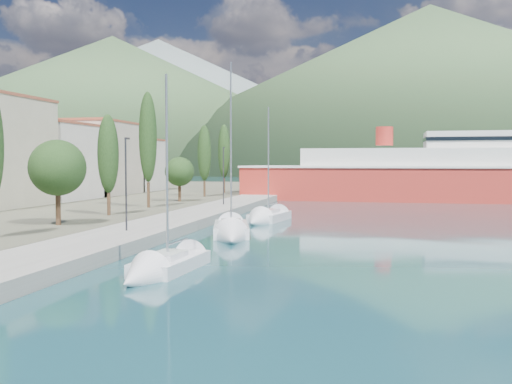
# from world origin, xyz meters

# --- Properties ---
(ground) EXTENTS (1400.00, 1400.00, 0.00)m
(ground) POSITION_xyz_m (0.00, 120.00, 0.00)
(ground) COLOR #18434B
(quay) EXTENTS (5.00, 88.00, 0.80)m
(quay) POSITION_xyz_m (-9.00, 26.00, 0.40)
(quay) COLOR gray
(quay) RESTS_ON ground
(hills_far) EXTENTS (1480.00, 900.00, 180.00)m
(hills_far) POSITION_xyz_m (138.59, 618.73, 77.39)
(hills_far) COLOR slate
(hills_far) RESTS_ON ground
(town_buildings) EXTENTS (9.20, 69.20, 11.30)m
(town_buildings) POSITION_xyz_m (-32.00, 36.91, 5.57)
(town_buildings) COLOR #BFB29D
(town_buildings) RESTS_ON land_strip
(tree_row) EXTENTS (4.06, 63.84, 11.60)m
(tree_row) POSITION_xyz_m (-15.60, 30.54, 5.77)
(tree_row) COLOR #47301E
(tree_row) RESTS_ON land_strip
(lamp_posts) EXTENTS (0.15, 46.04, 6.06)m
(lamp_posts) POSITION_xyz_m (-9.00, 16.17, 4.08)
(lamp_posts) COLOR #2D2D33
(lamp_posts) RESTS_ON quay
(sailboat_near) EXTENTS (2.66, 7.28, 10.26)m
(sailboat_near) POSITION_xyz_m (-2.91, 5.51, 0.28)
(sailboat_near) COLOR silver
(sailboat_near) RESTS_ON ground
(sailboat_mid) EXTENTS (4.78, 9.59, 13.34)m
(sailboat_mid) POSITION_xyz_m (-2.88, 19.17, 0.32)
(sailboat_mid) COLOR silver
(sailboat_mid) RESTS_ON ground
(sailboat_far) EXTENTS (3.45, 7.80, 11.07)m
(sailboat_far) POSITION_xyz_m (-2.78, 29.49, 0.31)
(sailboat_far) COLOR silver
(sailboat_far) RESTS_ON ground
(ferry) EXTENTS (54.08, 11.92, 10.72)m
(ferry) POSITION_xyz_m (15.33, 62.67, 3.26)
(ferry) COLOR red
(ferry) RESTS_ON ground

